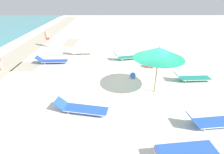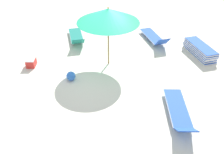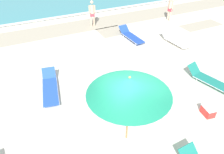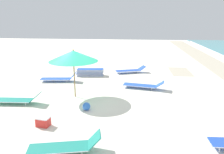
# 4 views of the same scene
# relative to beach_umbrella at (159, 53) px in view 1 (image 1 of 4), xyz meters

# --- Properties ---
(ground_plane) EXTENTS (60.00, 60.00, 0.16)m
(ground_plane) POSITION_rel_beach_umbrella_xyz_m (0.49, 0.66, -2.21)
(ground_plane) COLOR silver
(beach_umbrella) EXTENTS (2.44, 2.44, 2.47)m
(beach_umbrella) POSITION_rel_beach_umbrella_xyz_m (0.00, 0.00, 0.00)
(beach_umbrella) COLOR #9E7547
(beach_umbrella) RESTS_ON ground_plane
(sun_lounger_beside_umbrella) EXTENTS (0.72, 2.20, 0.55)m
(sun_lounger_beside_umbrella) POSITION_rel_beach_umbrella_xyz_m (1.22, -2.44, -1.92)
(sun_lounger_beside_umbrella) COLOR #1E8475
(sun_lounger_beside_umbrella) RESTS_ON ground_plane
(sun_lounger_near_water_left) EXTENTS (1.08, 2.28, 0.58)m
(sun_lounger_near_water_left) POSITION_rel_beach_umbrella_xyz_m (4.76, 0.99, -1.92)
(sun_lounger_near_water_left) COLOR #1E8475
(sun_lounger_near_water_left) RESTS_ON ground_plane
(sun_lounger_near_water_right) EXTENTS (0.75, 2.08, 0.57)m
(sun_lounger_near_water_right) POSITION_rel_beach_umbrella_xyz_m (5.99, 4.88, -1.92)
(sun_lounger_near_water_right) COLOR white
(sun_lounger_near_water_right) RESTS_ON ground_plane
(sun_lounger_mid_beach_solo) EXTENTS (0.69, 2.23, 0.54)m
(sun_lounger_mid_beach_solo) POSITION_rel_beach_umbrella_xyz_m (3.99, 6.57, -1.92)
(sun_lounger_mid_beach_solo) COLOR blue
(sun_lounger_mid_beach_solo) RESTS_ON ground_plane
(sun_lounger_mid_beach_pair_a) EXTENTS (1.02, 2.39, 0.51)m
(sun_lounger_mid_beach_pair_a) POSITION_rel_beach_umbrella_xyz_m (-1.68, 3.57, -1.93)
(sun_lounger_mid_beach_pair_a) COLOR blue
(sun_lounger_mid_beach_pair_a) RESTS_ON ground_plane
(sun_lounger_mid_beach_pair_b) EXTENTS (0.86, 2.31, 0.60)m
(sun_lounger_mid_beach_pair_b) POSITION_rel_beach_umbrella_xyz_m (-2.57, -1.74, -1.92)
(sun_lounger_mid_beach_pair_b) COLOR blue
(sun_lounger_mid_beach_pair_b) RESTS_ON ground_plane
(beachgoer_wading_adult) EXTENTS (0.27, 0.45, 1.76)m
(beachgoer_wading_adult) POSITION_rel_beach_umbrella_xyz_m (8.07, 8.10, -1.13)
(beachgoer_wading_adult) COLOR beige
(beachgoer_wading_adult) RESTS_ON ground_plane
(beach_ball) EXTENTS (0.36, 0.36, 0.36)m
(beach_ball) POSITION_rel_beach_umbrella_xyz_m (1.62, 0.95, -1.95)
(beach_ball) COLOR blue
(beach_ball) RESTS_ON ground_plane
(cooler_box) EXTENTS (0.43, 0.55, 0.37)m
(cooler_box) POSITION_rel_beach_umbrella_xyz_m (3.22, -0.37, -1.95)
(cooler_box) COLOR red
(cooler_box) RESTS_ON ground_plane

